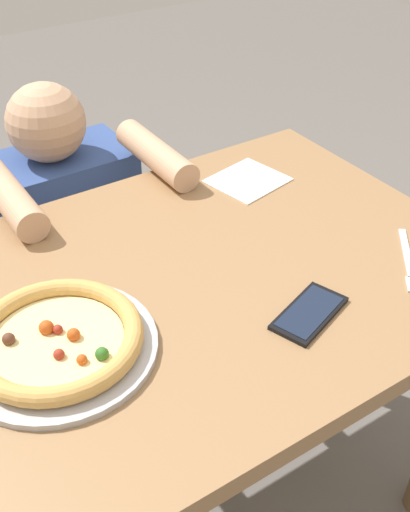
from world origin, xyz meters
name	(u,v)px	position (x,y,z in m)	size (l,w,h in m)	color
ground_plane	(190,507)	(0.00, 0.00, 0.00)	(8.00, 8.00, 0.00)	#66605B
dining_table	(185,329)	(0.00, 0.00, 0.63)	(1.15, 0.79, 0.75)	#936D47
pizza_near	(57,341)	(-0.27, -0.04, 0.77)	(0.32, 0.32, 0.04)	#B7B7BC
paper_napkin	(248,180)	(0.32, 0.23, 0.75)	(0.16, 0.14, 0.00)	white
fork	(408,262)	(0.39, -0.19, 0.75)	(0.15, 0.17, 0.00)	silver
cell_phone	(309,313)	(0.13, -0.20, 0.75)	(0.17, 0.12, 0.01)	black
diner_seated	(69,257)	(-0.01, 0.62, 0.41)	(0.43, 0.53, 0.92)	#333847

